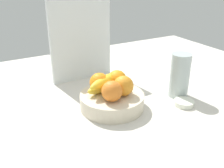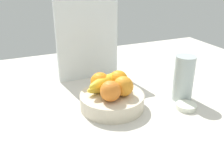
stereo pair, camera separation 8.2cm
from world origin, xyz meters
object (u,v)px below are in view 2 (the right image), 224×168
Objects in this scene: orange_front_left at (124,86)px; orange_back_left at (110,91)px; jar_lid at (186,106)px; thermos_tumbler at (184,78)px; cutting_board at (88,39)px; orange_front_right at (118,80)px; banana_bunch at (107,83)px; orange_center at (100,82)px; fruit_bowl at (112,101)px.

orange_back_left is (-5.83, -1.77, 0.00)cm from orange_front_left.
thermos_tumbler is at bearing 65.11° from jar_lid.
orange_back_left is at bearing -98.30° from cutting_board.
orange_front_right is 4.41cm from banana_bunch.
orange_center is at bearing 150.20° from jar_lid.
orange_center is 0.20× the size of cutting_board.
orange_front_left is 0.41× the size of thermos_tumbler.
orange_front_left is 34.29cm from cutting_board.
fruit_bowl is 1.33× the size of thermos_tumbler.
fruit_bowl is at bearing -140.38° from orange_front_right.
fruit_bowl is 8.01cm from orange_center.
orange_front_right is at bearing -0.40° from banana_bunch.
banana_bunch is 29.70cm from jar_lid.
orange_center reaches higher than fruit_bowl.
orange_front_right reaches higher than fruit_bowl.
orange_back_left is 28.71cm from jar_lid.
orange_front_left is 1.00× the size of orange_center.
fruit_bowl is 3.24× the size of orange_back_left.
banana_bunch is at bearing 164.61° from thermos_tumbler.
orange_front_left is at bearing -95.07° from orange_front_right.
orange_front_right is 0.40× the size of banana_bunch.
orange_back_left reaches higher than banana_bunch.
jar_lid is at bearing -15.24° from orange_back_left.
orange_front_right is 0.20× the size of cutting_board.
orange_front_right is at bearing -86.89° from cutting_board.
orange_front_right is at bearing 144.04° from jar_lid.
orange_front_left reaches higher than jar_lid.
jar_lid is at bearing -114.89° from thermos_tumbler.
orange_front_left is 24.11cm from thermos_tumbler.
thermos_tumbler is 2.34× the size of jar_lid.
cutting_board reaches higher than orange_center.
fruit_bowl is at bearing 145.28° from orange_front_left.
orange_center reaches higher than banana_bunch.
orange_center is 2.61cm from banana_bunch.
fruit_bowl is 6.69cm from banana_bunch.
orange_center is (-2.87, 4.10, 6.26)cm from fruit_bowl.
fruit_bowl reaches higher than jar_lid.
orange_back_left reaches higher than jar_lid.
fruit_bowl is 26.84cm from jar_lid.
thermos_tumbler reaches higher than banana_bunch.
cutting_board reaches higher than orange_front_right.
thermos_tumbler is at bearing -9.03° from fruit_bowl.
jar_lid is at bearing -25.23° from fruit_bowl.
orange_front_right is at bearing -6.80° from orange_center.
thermos_tumbler is at bearing -55.25° from cutting_board.
orange_center is at bearing 164.42° from thermos_tumbler.
orange_front_left is 6.92cm from banana_bunch.
orange_back_left is 0.96× the size of jar_lid.
orange_back_left is at bearing 179.62° from thermos_tumbler.
thermos_tumbler is (23.53, -7.65, -0.30)cm from orange_front_right.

